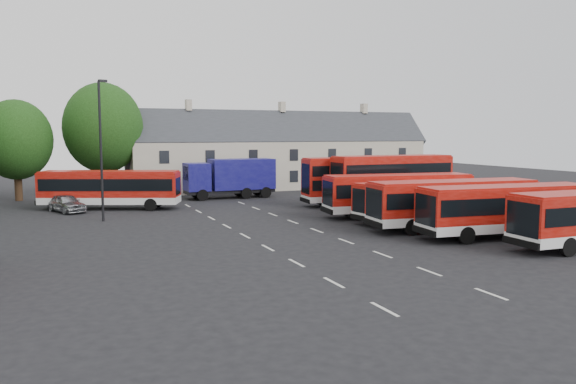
% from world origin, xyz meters
% --- Properties ---
extents(ground, '(140.00, 140.00, 0.00)m').
position_xyz_m(ground, '(0.00, 0.00, 0.00)').
color(ground, black).
rests_on(ground, ground).
extents(lane_markings, '(5.15, 33.80, 0.01)m').
position_xyz_m(lane_markings, '(2.50, 2.00, 0.01)').
color(lane_markings, beige).
rests_on(lane_markings, ground).
extents(terrace_houses, '(35.70, 7.13, 10.06)m').
position_xyz_m(terrace_houses, '(14.00, 30.00, 3.86)').
color(terrace_houses, beige).
rests_on(terrace_houses, ground).
extents(bus_row_b, '(11.60, 3.77, 3.22)m').
position_xyz_m(bus_row_b, '(14.75, -4.72, 1.94)').
color(bus_row_b, silver).
rests_on(bus_row_b, ground).
extents(bus_row_c, '(11.83, 3.82, 3.29)m').
position_xyz_m(bus_row_c, '(13.58, -1.10, 1.98)').
color(bus_row_c, silver).
rests_on(bus_row_c, ground).
extents(bus_row_d, '(10.62, 3.76, 2.94)m').
position_xyz_m(bus_row_d, '(13.67, 2.94, 1.77)').
color(bus_row_d, silver).
rests_on(bus_row_d, ground).
extents(bus_row_e, '(11.77, 4.19, 3.26)m').
position_xyz_m(bus_row_e, '(13.56, 5.30, 1.96)').
color(bus_row_e, silver).
rests_on(bus_row_e, ground).
extents(bus_dd_south, '(11.00, 2.68, 4.50)m').
position_xyz_m(bus_dd_south, '(16.21, 10.13, 2.56)').
color(bus_dd_south, silver).
rests_on(bus_dd_south, ground).
extents(bus_dd_north, '(10.59, 3.34, 4.27)m').
position_xyz_m(bus_dd_north, '(14.40, 12.50, 2.43)').
color(bus_dd_north, silver).
rests_on(bus_dd_north, ground).
extents(bus_north, '(11.62, 6.82, 3.25)m').
position_xyz_m(bus_north, '(-6.51, 18.34, 1.95)').
color(bus_north, silver).
rests_on(bus_north, ground).
extents(box_truck, '(8.82, 2.79, 3.86)m').
position_xyz_m(box_truck, '(5.35, 22.26, 2.17)').
color(box_truck, black).
rests_on(box_truck, ground).
extents(silver_car, '(3.30, 4.71, 1.49)m').
position_xyz_m(silver_car, '(-10.02, 17.84, 0.74)').
color(silver_car, '#A2A6AA').
rests_on(silver_car, ground).
extents(lamppost, '(0.71, 0.43, 10.25)m').
position_xyz_m(lamppost, '(-7.65, 11.73, 5.47)').
color(lamppost, black).
rests_on(lamppost, ground).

